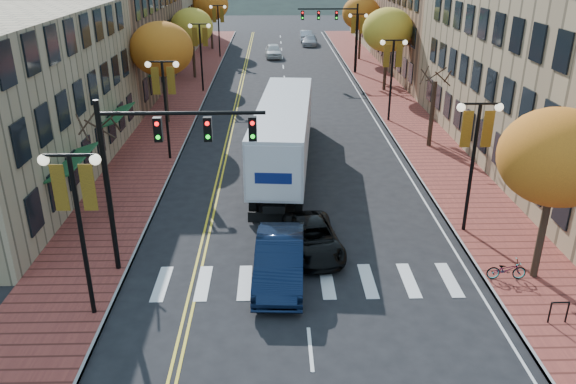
{
  "coord_description": "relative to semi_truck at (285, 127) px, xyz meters",
  "views": [
    {
      "loc": [
        -1.11,
        -16.62,
        11.84
      ],
      "look_at": [
        -0.52,
        5.75,
        2.2
      ],
      "focal_mm": 35.0,
      "sensor_mm": 36.0,
      "label": 1
    }
  ],
  "objects": [
    {
      "name": "black_suv",
      "position": [
        0.94,
        -10.35,
        -1.8
      ],
      "size": [
        2.7,
        4.84,
        1.28
      ],
      "primitive_type": "imported",
      "rotation": [
        0.0,
        0.0,
        0.13
      ],
      "color": "black",
      "rests_on": "ground"
    },
    {
      "name": "lamp_left_c",
      "position": [
        -7.06,
        19.24,
        1.86
      ],
      "size": [
        1.96,
        0.36,
        6.05
      ],
      "color": "black",
      "rests_on": "ground"
    },
    {
      "name": "sidewalk_right",
      "position": [
        9.44,
        17.74,
        -2.36
      ],
      "size": [
        4.0,
        85.0,
        0.15
      ],
      "primitive_type": "cube",
      "color": "brown",
      "rests_on": "ground"
    },
    {
      "name": "tree_left_b",
      "position": [
        -8.56,
        9.24,
        3.01
      ],
      "size": [
        4.48,
        4.48,
        7.21
      ],
      "color": "#382619",
      "rests_on": "sidewalk_left"
    },
    {
      "name": "tree_right_a",
      "position": [
        9.44,
        -12.76,
        2.62
      ],
      "size": [
        4.16,
        4.16,
        6.69
      ],
      "color": "#382619",
      "rests_on": "sidewalk_right"
    },
    {
      "name": "car_far_white",
      "position": [
        -0.64,
        37.26,
        -1.65
      ],
      "size": [
        2.1,
        4.74,
        1.59
      ],
      "primitive_type": "imported",
      "rotation": [
        0.0,
        0.0,
        0.05
      ],
      "color": "silver",
      "rests_on": "ground"
    },
    {
      "name": "tree_right_b",
      "position": [
        9.44,
        3.24,
        -0.19
      ],
      "size": [
        0.28,
        0.28,
        4.2
      ],
      "color": "#382619",
      "rests_on": "sidewalk_right"
    },
    {
      "name": "navy_sedan",
      "position": [
        -0.5,
        -12.58,
        -1.57
      ],
      "size": [
        2.09,
        5.34,
        1.73
      ],
      "primitive_type": "imported",
      "rotation": [
        0.0,
        0.0,
        -0.05
      ],
      "color": "black",
      "rests_on": "ground"
    },
    {
      "name": "building_left_mid",
      "position": [
        -16.56,
        21.24,
        3.06
      ],
      "size": [
        12.0,
        24.0,
        11.0
      ],
      "primitive_type": "cube",
      "color": "brown",
      "rests_on": "ground"
    },
    {
      "name": "lamp_left_a",
      "position": [
        -7.06,
        -14.76,
        1.86
      ],
      "size": [
        1.96,
        0.36,
        6.05
      ],
      "color": "black",
      "rests_on": "ground"
    },
    {
      "name": "lamp_right_a",
      "position": [
        7.94,
        -8.76,
        1.86
      ],
      "size": [
        1.96,
        0.36,
        6.05
      ],
      "color": "black",
      "rests_on": "ground"
    },
    {
      "name": "lamp_right_c",
      "position": [
        7.94,
        27.24,
        1.86
      ],
      "size": [
        1.96,
        0.36,
        6.05
      ],
      "color": "black",
      "rests_on": "ground"
    },
    {
      "name": "ground",
      "position": [
        0.44,
        -14.76,
        -2.44
      ],
      "size": [
        200.0,
        200.0,
        0.0
      ],
      "primitive_type": "plane",
      "color": "black",
      "rests_on": "ground"
    },
    {
      "name": "tree_left_a",
      "position": [
        -8.56,
        -6.76,
        -0.19
      ],
      "size": [
        0.28,
        0.28,
        4.2
      ],
      "color": "#382619",
      "rests_on": "sidewalk_left"
    },
    {
      "name": "building_right_far",
      "position": [
        18.94,
        49.24,
        3.06
      ],
      "size": [
        15.0,
        20.0,
        11.0
      ],
      "primitive_type": "cube",
      "color": "#9E8966",
      "rests_on": "ground"
    },
    {
      "name": "traffic_mast_near",
      "position": [
        -5.04,
        -11.77,
        2.48
      ],
      "size": [
        6.1,
        0.35,
        7.0
      ],
      "color": "black",
      "rests_on": "ground"
    },
    {
      "name": "semi_truck",
      "position": [
        0.0,
        0.0,
        0.0
      ],
      "size": [
        4.11,
        16.86,
        4.17
      ],
      "rotation": [
        0.0,
        0.0,
        -0.09
      ],
      "color": "black",
      "rests_on": "ground"
    },
    {
      "name": "traffic_mast_far",
      "position": [
        5.92,
        27.23,
        2.48
      ],
      "size": [
        6.1,
        0.34,
        7.0
      ],
      "color": "black",
      "rests_on": "ground"
    },
    {
      "name": "lamp_right_b",
      "position": [
        7.94,
        9.24,
        1.86
      ],
      "size": [
        1.96,
        0.36,
        6.05
      ],
      "color": "black",
      "rests_on": "ground"
    },
    {
      "name": "tree_right_d",
      "position": [
        9.44,
        35.24,
        2.85
      ],
      "size": [
        4.35,
        4.35,
        7.0
      ],
      "color": "#382619",
      "rests_on": "sidewalk_right"
    },
    {
      "name": "building_right_mid",
      "position": [
        18.94,
        27.24,
        2.56
      ],
      "size": [
        15.0,
        24.0,
        10.0
      ],
      "primitive_type": "cube",
      "color": "brown",
      "rests_on": "ground"
    },
    {
      "name": "tree_right_c",
      "position": [
        9.44,
        19.24,
        3.01
      ],
      "size": [
        4.48,
        4.48,
        7.21
      ],
      "color": "#382619",
      "rests_on": "sidewalk_right"
    },
    {
      "name": "car_far_silver",
      "position": [
        4.34,
        46.61,
        -1.76
      ],
      "size": [
        2.38,
        4.87,
        1.36
      ],
      "primitive_type": "imported",
      "rotation": [
        0.0,
        0.0,
        -0.1
      ],
      "color": "#9E9FA5",
      "rests_on": "ground"
    },
    {
      "name": "tree_left_d",
      "position": [
        -8.56,
        43.24,
        3.16
      ],
      "size": [
        4.61,
        4.61,
        7.42
      ],
      "color": "#382619",
      "rests_on": "sidewalk_left"
    },
    {
      "name": "building_left_far",
      "position": [
        -16.56,
        46.24,
        2.31
      ],
      "size": [
        12.0,
        26.0,
        9.5
      ],
      "primitive_type": "cube",
      "color": "#9E8966",
      "rests_on": "ground"
    },
    {
      "name": "bicycle",
      "position": [
        8.24,
        -12.96,
        -1.89
      ],
      "size": [
        1.53,
        0.56,
        0.8
      ],
      "primitive_type": "imported",
      "rotation": [
        0.0,
        0.0,
        1.55
      ],
      "color": "gray",
      "rests_on": "sidewalk_right"
    },
    {
      "name": "lamp_left_d",
      "position": [
        -7.06,
        37.24,
        1.86
      ],
      "size": [
        1.96,
        0.36,
        6.05
      ],
      "color": "black",
      "rests_on": "ground"
    },
    {
      "name": "lamp_left_b",
      "position": [
        -7.06,
        1.24,
        1.86
      ],
      "size": [
        1.96,
        0.36,
        6.05
      ],
      "color": "black",
      "rests_on": "ground"
    },
    {
      "name": "car_far_oncoming",
      "position": [
        4.01,
        49.99,
        -1.66
      ],
      "size": [
        1.66,
        4.72,
        1.55
      ],
      "primitive_type": "imported",
      "rotation": [
        0.0,
        0.0,
        3.14
      ],
      "color": "#B2B3BA",
      "rests_on": "ground"
    },
    {
      "name": "sidewalk_left",
      "position": [
        -8.56,
        17.74,
        -2.36
      ],
      "size": [
        4.0,
        85.0,
        0.15
      ],
      "primitive_type": "cube",
      "color": "brown",
      "rests_on": "ground"
    },
    {
      "name": "tree_left_c",
      "position": [
        -8.56,
        25.24,
        2.62
      ],
      "size": [
        4.16,
        4.16,
        6.69
      ],
      "color": "#382619",
      "rests_on": "sidewalk_left"
    }
  ]
}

